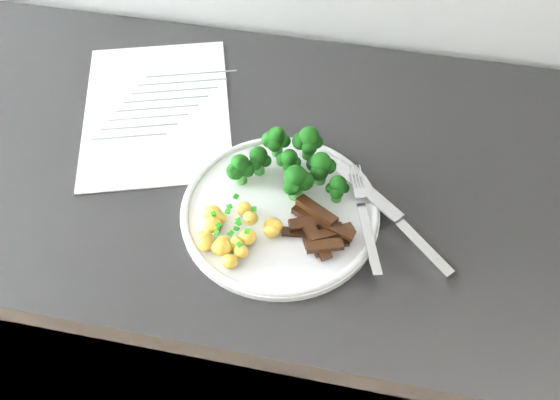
{
  "coord_description": "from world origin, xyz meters",
  "views": [
    {
      "loc": [
        0.24,
        1.14,
        1.5
      ],
      "look_at": [
        0.14,
        1.6,
        0.9
      ],
      "focal_mm": 37.82,
      "sensor_mm": 36.0,
      "label": 1
    }
  ],
  "objects_px": {
    "counter": "(234,302)",
    "fork": "(366,221)",
    "broccoli": "(292,161)",
    "potatoes": "(230,233)",
    "knife": "(405,230)",
    "plate": "(280,210)",
    "recipe_paper": "(157,110)",
    "beef_strips": "(319,230)"
  },
  "relations": [
    {
      "from": "counter",
      "to": "knife",
      "type": "xyz_separation_m",
      "value": [
        0.28,
        -0.08,
        0.44
      ]
    },
    {
      "from": "recipe_paper",
      "to": "broccoli",
      "type": "distance_m",
      "value": 0.26
    },
    {
      "from": "plate",
      "to": "fork",
      "type": "height_order",
      "value": "fork"
    },
    {
      "from": "potatoes",
      "to": "beef_strips",
      "type": "relative_size",
      "value": 1.12
    },
    {
      "from": "plate",
      "to": "knife",
      "type": "xyz_separation_m",
      "value": [
        0.17,
        0.0,
        0.0
      ]
    },
    {
      "from": "beef_strips",
      "to": "fork",
      "type": "height_order",
      "value": "beef_strips"
    },
    {
      "from": "knife",
      "to": "recipe_paper",
      "type": "bearing_deg",
      "value": 158.01
    },
    {
      "from": "broccoli",
      "to": "knife",
      "type": "relative_size",
      "value": 0.95
    },
    {
      "from": "fork",
      "to": "recipe_paper",
      "type": "bearing_deg",
      "value": 154.54
    },
    {
      "from": "plate",
      "to": "knife",
      "type": "height_order",
      "value": "knife"
    },
    {
      "from": "potatoes",
      "to": "fork",
      "type": "distance_m",
      "value": 0.17
    },
    {
      "from": "broccoli",
      "to": "fork",
      "type": "relative_size",
      "value": 0.95
    },
    {
      "from": "potatoes",
      "to": "beef_strips",
      "type": "height_order",
      "value": "potatoes"
    },
    {
      "from": "fork",
      "to": "plate",
      "type": "bearing_deg",
      "value": 178.3
    },
    {
      "from": "fork",
      "to": "broccoli",
      "type": "bearing_deg",
      "value": 150.61
    },
    {
      "from": "recipe_paper",
      "to": "counter",
      "type": "bearing_deg",
      "value": -34.16
    },
    {
      "from": "plate",
      "to": "knife",
      "type": "bearing_deg",
      "value": 0.03
    },
    {
      "from": "fork",
      "to": "knife",
      "type": "distance_m",
      "value": 0.05
    },
    {
      "from": "potatoes",
      "to": "fork",
      "type": "height_order",
      "value": "potatoes"
    },
    {
      "from": "plate",
      "to": "fork",
      "type": "distance_m",
      "value": 0.11
    },
    {
      "from": "counter",
      "to": "fork",
      "type": "height_order",
      "value": "fork"
    },
    {
      "from": "recipe_paper",
      "to": "fork",
      "type": "relative_size",
      "value": 2.09
    },
    {
      "from": "recipe_paper",
      "to": "broccoli",
      "type": "height_order",
      "value": "broccoli"
    },
    {
      "from": "plate",
      "to": "potatoes",
      "type": "relative_size",
      "value": 2.5
    },
    {
      "from": "plate",
      "to": "fork",
      "type": "xyz_separation_m",
      "value": [
        0.11,
        -0.0,
        0.01
      ]
    },
    {
      "from": "counter",
      "to": "knife",
      "type": "bearing_deg",
      "value": -16.15
    },
    {
      "from": "counter",
      "to": "recipe_paper",
      "type": "height_order",
      "value": "recipe_paper"
    },
    {
      "from": "plate",
      "to": "potatoes",
      "type": "distance_m",
      "value": 0.08
    },
    {
      "from": "recipe_paper",
      "to": "beef_strips",
      "type": "distance_m",
      "value": 0.34
    },
    {
      "from": "potatoes",
      "to": "fork",
      "type": "relative_size",
      "value": 0.61
    },
    {
      "from": "recipe_paper",
      "to": "beef_strips",
      "type": "height_order",
      "value": "beef_strips"
    },
    {
      "from": "knife",
      "to": "fork",
      "type": "bearing_deg",
      "value": -176.18
    },
    {
      "from": "counter",
      "to": "plate",
      "type": "distance_m",
      "value": 0.46
    },
    {
      "from": "broccoli",
      "to": "counter",
      "type": "bearing_deg",
      "value": 168.96
    },
    {
      "from": "counter",
      "to": "broccoli",
      "type": "height_order",
      "value": "broccoli"
    },
    {
      "from": "counter",
      "to": "broccoli",
      "type": "distance_m",
      "value": 0.49
    },
    {
      "from": "recipe_paper",
      "to": "knife",
      "type": "xyz_separation_m",
      "value": [
        0.39,
        -0.16,
        0.01
      ]
    },
    {
      "from": "counter",
      "to": "beef_strips",
      "type": "relative_size",
      "value": 24.53
    },
    {
      "from": "counter",
      "to": "fork",
      "type": "relative_size",
      "value": 13.34
    },
    {
      "from": "recipe_paper",
      "to": "potatoes",
      "type": "bearing_deg",
      "value": -51.21
    },
    {
      "from": "potatoes",
      "to": "knife",
      "type": "distance_m",
      "value": 0.23
    },
    {
      "from": "broccoli",
      "to": "beef_strips",
      "type": "height_order",
      "value": "broccoli"
    }
  ]
}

